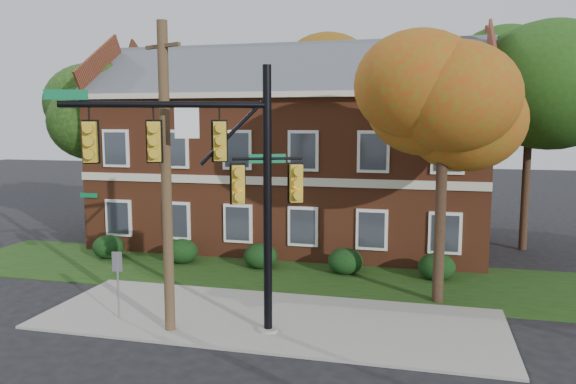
% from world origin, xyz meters
% --- Properties ---
extents(ground, '(120.00, 120.00, 0.00)m').
position_xyz_m(ground, '(0.00, 0.00, 0.00)').
color(ground, black).
rests_on(ground, ground).
extents(sidewalk, '(14.00, 5.00, 0.08)m').
position_xyz_m(sidewalk, '(0.00, 1.00, 0.04)').
color(sidewalk, gray).
rests_on(sidewalk, ground).
extents(grass_strip, '(30.00, 6.00, 0.04)m').
position_xyz_m(grass_strip, '(0.00, 6.00, 0.02)').
color(grass_strip, '#193811').
rests_on(grass_strip, ground).
extents(apartment_building, '(18.80, 8.80, 9.74)m').
position_xyz_m(apartment_building, '(-2.00, 11.95, 4.99)').
color(apartment_building, brown).
rests_on(apartment_building, ground).
extents(hedge_far_left, '(1.40, 1.26, 1.05)m').
position_xyz_m(hedge_far_left, '(-9.00, 6.70, 0.53)').
color(hedge_far_left, black).
rests_on(hedge_far_left, ground).
extents(hedge_left, '(1.40, 1.26, 1.05)m').
position_xyz_m(hedge_left, '(-5.50, 6.70, 0.53)').
color(hedge_left, black).
rests_on(hedge_left, ground).
extents(hedge_center, '(1.40, 1.26, 1.05)m').
position_xyz_m(hedge_center, '(-2.00, 6.70, 0.53)').
color(hedge_center, black).
rests_on(hedge_center, ground).
extents(hedge_right, '(1.40, 1.26, 1.05)m').
position_xyz_m(hedge_right, '(1.50, 6.70, 0.53)').
color(hedge_right, black).
rests_on(hedge_right, ground).
extents(hedge_far_right, '(1.40, 1.26, 1.05)m').
position_xyz_m(hedge_far_right, '(5.00, 6.70, 0.53)').
color(hedge_far_right, black).
rests_on(hedge_far_right, ground).
extents(tree_near_right, '(4.50, 4.25, 8.58)m').
position_xyz_m(tree_near_right, '(5.22, 3.87, 6.67)').
color(tree_near_right, black).
rests_on(tree_near_right, ground).
extents(tree_left_rear, '(5.40, 5.10, 8.88)m').
position_xyz_m(tree_left_rear, '(-11.73, 10.84, 6.68)').
color(tree_left_rear, black).
rests_on(tree_left_rear, ground).
extents(tree_right_rear, '(6.30, 5.95, 10.62)m').
position_xyz_m(tree_right_rear, '(9.31, 12.81, 8.12)').
color(tree_right_rear, black).
rests_on(tree_right_rear, ground).
extents(tree_far_rear, '(6.84, 6.46, 11.52)m').
position_xyz_m(tree_far_rear, '(-0.66, 19.79, 8.84)').
color(tree_far_rear, black).
rests_on(tree_far_rear, ground).
extents(traffic_signal, '(6.23, 2.95, 7.54)m').
position_xyz_m(traffic_signal, '(-0.96, -0.62, 4.68)').
color(traffic_signal, gray).
rests_on(traffic_signal, ground).
extents(utility_pole, '(1.28, 0.64, 8.73)m').
position_xyz_m(utility_pole, '(-2.50, -0.61, 4.43)').
color(utility_pole, '#4C3A23').
rests_on(utility_pole, ground).
extents(sign_post, '(0.31, 0.08, 2.14)m').
position_xyz_m(sign_post, '(-4.42, -0.14, 1.45)').
color(sign_post, slate).
rests_on(sign_post, ground).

